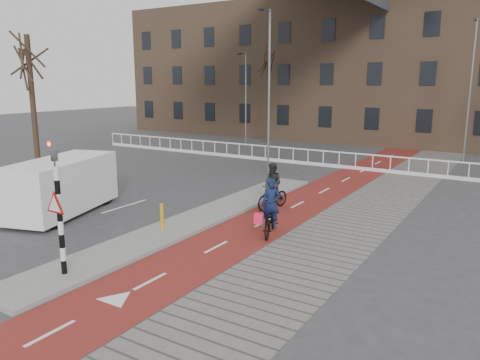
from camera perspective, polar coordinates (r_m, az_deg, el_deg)
The scene contains 16 objects.
ground at distance 14.26m, azimuth -12.64°, elevation -9.27°, with size 120.00×120.00×0.00m, color #38383A.
bike_lane at distance 21.56m, azimuth 9.27°, elevation -1.81°, with size 2.50×60.00×0.01m, color maroon.
sidewalk at distance 20.69m, azimuth 16.44°, elevation -2.75°, with size 3.00×60.00×0.01m, color slate.
curb_island at distance 17.54m, azimuth -5.13°, elevation -4.75°, with size 1.80×16.00×0.12m, color gray.
traffic_signal at distance 12.84m, azimuth -21.29°, elevation -2.87°, with size 0.80×0.80×3.68m.
bollard at distance 16.19m, azimuth -9.50°, elevation -4.40°, with size 0.12×0.12×0.91m, color #CA960B.
cyclist_near at distance 15.75m, azimuth 3.77°, elevation -4.43°, with size 1.18×1.94×1.92m.
cyclist_far at distance 18.87m, azimuth 4.01°, elevation -1.24°, with size 0.92×1.80×1.87m.
van at distance 19.36m, azimuth -20.98°, elevation -0.63°, with size 3.39×5.36×2.15m.
railing at distance 30.46m, azimuth 3.10°, elevation 2.96°, with size 28.00×0.10×0.99m.
townhouse_row at distance 43.29m, azimuth 15.63°, elevation 15.20°, with size 46.00×10.00×15.90m.
tree_left at distance 26.23m, azimuth -23.88°, elevation 7.88°, with size 0.27×0.27×7.33m, color black.
tree_mid at distance 38.74m, azimuth 3.43°, elevation 9.98°, with size 0.29×0.29×7.44m, color black.
streetlight_near at distance 25.82m, azimuth 3.56°, elevation 10.41°, with size 0.12×0.12×8.76m, color slate.
streetlight_left at distance 36.70m, azimuth 0.72°, elevation 9.68°, with size 0.12×0.12×7.19m, color slate.
streetlight_right at distance 33.19m, azimuth 26.23°, elevation 9.60°, with size 0.12×0.12×8.79m, color slate.
Camera 1 is at (9.45, -9.38, 5.12)m, focal length 35.00 mm.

